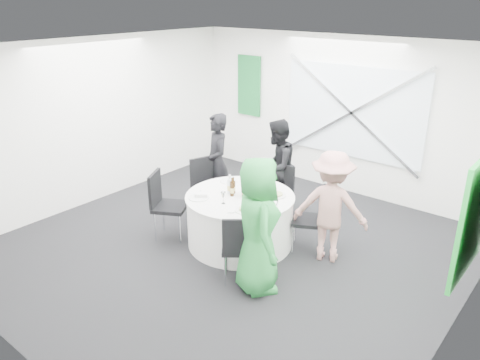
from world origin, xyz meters
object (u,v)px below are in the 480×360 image
Objects in this scene: banquet_table at (240,220)px; chair_front_right at (239,244)px; chair_back at (280,188)px; person_woman_pink at (331,207)px; chair_back_left at (206,183)px; clear_water_bottle at (230,186)px; person_man_back_left at (217,163)px; chair_back_right at (314,215)px; person_man_back at (277,167)px; chair_front_left at (164,200)px; green_water_bottle at (258,189)px; person_woman_green at (258,226)px.

chair_front_right is at bearing -51.41° from banquet_table.
chair_back is 0.57× the size of person_woman_pink.
chair_back_left reaches higher than banquet_table.
person_man_back_left is at bearing 140.97° from clear_water_bottle.
chair_back_right is 3.36× the size of clear_water_bottle.
chair_back_left is at bearing -146.18° from chair_back.
chair_back_left reaches higher than chair_back.
chair_front_right is (-0.30, -1.29, -0.00)m from chair_back_right.
chair_front_right is at bearing 12.66° from person_man_back.
chair_back is 1.97m from chair_front_right.
chair_front_right is at bearing 45.05° from person_woman_pink.
chair_front_left is (-1.93, -1.05, 0.04)m from chair_back_right.
person_woman_pink is at bearing 19.75° from green_water_bottle.
chair_front_left is 1.26m from person_man_back_left.
clear_water_bottle is (-0.40, -0.13, -0.02)m from green_water_bottle.
person_man_back_left is at bearing -123.61° from chair_back_right.
person_woman_green is at bearing -31.06° from chair_back_right.
person_woman_pink is at bearing 51.67° from chair_back_right.
person_woman_green is at bearing -100.52° from chair_back_left.
chair_back is 1.19m from chair_back_left.
chair_back is 1.12m from chair_back_right.
banquet_table is at bearing 9.02° from clear_water_bottle.
chair_front_left reaches higher than chair_back.
chair_front_left is 0.60× the size of person_woman_green.
green_water_bottle is (0.24, 0.10, 0.51)m from banquet_table.
chair_back_left is at bearing -48.33° from person_man_back_left.
green_water_bottle is at bearing -76.05° from chair_back.
green_water_bottle is (-0.40, 0.90, 0.34)m from chair_front_right.
green_water_bottle is (1.24, -0.26, 0.31)m from chair_back_left.
person_woman_green reaches higher than banquet_table.
chair_back_right is 1.01× the size of chair_front_right.
chair_back_left is 0.62× the size of person_man_back.
person_man_back_left is at bearing 3.58° from person_woman_green.
chair_back_right is at bearing -30.69° from person_woman_pink.
chair_back is at bearing -46.51° from person_woman_pink.
green_water_bottle is 0.42m from clear_water_bottle.
person_man_back reaches higher than chair_back_left.
person_woman_green is at bearing 18.77° from person_man_back.
green_water_bottle is at bearing 11.84° from person_man_back.
person_man_back_left reaches higher than chair_back_right.
chair_front_right is 1.38m from person_woman_pink.
banquet_table is at bearing -90.00° from chair_back_left.
person_man_back_left is (-1.98, 0.19, 0.27)m from chair_back_right.
person_woman_green is at bearing -124.49° from chair_front_left.
person_woman_pink is (2.21, 0.09, 0.20)m from chair_back_left.
person_woman_pink is 5.49× the size of clear_water_bottle.
chair_back_right is (0.93, 0.50, 0.18)m from banquet_table.
chair_back is 1.12m from person_man_back_left.
chair_back is at bearing -34.67° from chair_back_left.
chair_back is at bearing -23.11° from person_woman_green.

